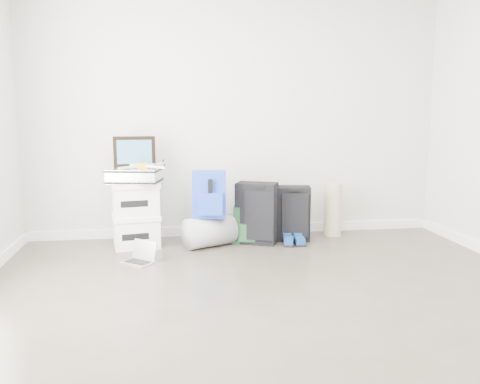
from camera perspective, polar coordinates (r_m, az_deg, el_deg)
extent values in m
plane|color=#3D372C|center=(3.38, 5.51, -14.76)|extent=(5.00, 5.00, 0.00)
cube|color=silver|center=(5.55, -0.47, 8.95)|extent=(4.50, 0.02, 2.70)
cube|color=white|center=(5.70, -0.44, -4.24)|extent=(4.50, 0.02, 0.10)
cube|color=white|center=(5.27, -11.54, -4.50)|extent=(0.49, 0.42, 0.29)
cube|color=white|center=(5.24, -11.60, -2.75)|extent=(0.51, 0.44, 0.04)
cube|color=white|center=(5.20, -11.66, -0.97)|extent=(0.49, 0.42, 0.29)
cube|color=white|center=(5.18, -11.72, 0.82)|extent=(0.51, 0.44, 0.04)
cube|color=#B2B2B7|center=(5.17, -11.75, 1.84)|extent=(0.56, 0.46, 0.14)
cube|color=black|center=(5.24, -11.77, 4.44)|extent=(0.42, 0.03, 0.31)
cube|color=#26669A|center=(5.23, -11.78, 4.43)|extent=(0.34, 0.01, 0.24)
cube|color=gold|center=(5.13, -10.91, 2.92)|extent=(0.11, 0.11, 0.05)
cube|color=white|center=(5.24, -9.70, 3.08)|extent=(0.23, 0.24, 0.02)
cube|color=white|center=(5.24, -12.08, 3.02)|extent=(0.24, 0.23, 0.02)
cube|color=white|center=(5.03, -12.16, 2.76)|extent=(0.23, 0.24, 0.02)
cube|color=white|center=(5.02, -9.68, 2.83)|extent=(0.24, 0.23, 0.02)
cylinder|color=gray|center=(5.18, -3.45, -4.44)|extent=(0.58, 0.49, 0.31)
cube|color=#1C3BB8|center=(5.08, -3.47, -0.25)|extent=(0.35, 0.24, 0.46)
cube|color=#1C3BB8|center=(4.98, -3.36, -1.35)|extent=(0.25, 0.10, 0.22)
cube|color=black|center=(5.27, 1.88, -2.38)|extent=(0.47, 0.38, 0.63)
cube|color=black|center=(5.14, 2.14, -2.67)|extent=(0.29, 0.15, 0.51)
cube|color=black|center=(5.09, 2.15, 0.61)|extent=(0.12, 0.07, 0.03)
cube|color=#143822|center=(5.30, 0.79, -3.67)|extent=(0.30, 0.22, 0.39)
cube|color=#143822|center=(5.23, 0.95, -4.60)|extent=(0.21, 0.09, 0.18)
cube|color=black|center=(5.41, 5.87, -2.40)|extent=(0.40, 0.27, 0.58)
cube|color=black|center=(5.30, 6.19, -2.66)|extent=(0.28, 0.08, 0.46)
cube|color=black|center=(5.26, 6.23, 0.22)|extent=(0.13, 0.05, 0.03)
cube|color=black|center=(5.29, 5.51, -5.77)|extent=(0.16, 0.26, 0.02)
cube|color=#195597|center=(5.28, 5.52, -5.34)|extent=(0.15, 0.25, 0.06)
cube|color=black|center=(5.32, 6.66, -5.72)|extent=(0.12, 0.26, 0.02)
cube|color=#195597|center=(5.31, 6.67, -5.29)|extent=(0.12, 0.25, 0.06)
cylinder|color=tan|center=(5.68, 10.39, -1.94)|extent=(0.19, 0.19, 0.58)
cube|color=silver|center=(4.73, -11.43, -7.78)|extent=(0.33, 0.32, 0.01)
cube|color=black|center=(4.73, -11.43, -7.70)|extent=(0.26, 0.25, 0.00)
cube|color=black|center=(4.77, -10.68, -6.41)|extent=(0.21, 0.18, 0.18)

